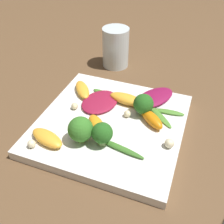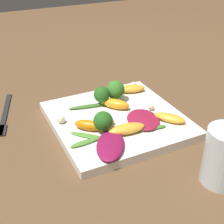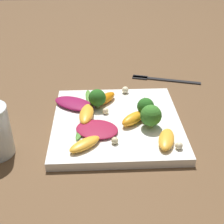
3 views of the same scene
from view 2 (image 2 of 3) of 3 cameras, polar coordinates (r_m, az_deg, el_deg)
ground_plane at (r=0.69m, az=0.89°, el=-2.11°), size 2.40×2.40×0.00m
plate at (r=0.68m, az=0.90°, el=-1.47°), size 0.27×0.27×0.02m
drinking_glass at (r=0.54m, az=19.84°, el=-7.67°), size 0.07×0.07×0.10m
fork at (r=0.74m, az=-19.17°, el=-0.94°), size 0.18×0.07×0.01m
radicchio_leaf_0 at (r=0.66m, az=5.71°, el=-1.37°), size 0.10×0.09×0.01m
radicchio_leaf_1 at (r=0.58m, az=-0.30°, el=-6.00°), size 0.11×0.10×0.01m
orange_segment_0 at (r=0.63m, az=-4.28°, el=-2.43°), size 0.06×0.06×0.02m
orange_segment_1 at (r=0.62m, az=2.72°, el=-3.08°), size 0.04×0.08×0.02m
orange_segment_2 at (r=0.78m, az=3.51°, el=4.27°), size 0.05×0.07×0.02m
orange_segment_3 at (r=0.70m, az=0.74°, el=1.48°), size 0.06×0.06×0.02m
orange_segment_4 at (r=0.67m, az=10.50°, el=-1.07°), size 0.07×0.06×0.02m
broccoli_floret_0 at (r=0.73m, az=0.62°, el=4.03°), size 0.04×0.04×0.05m
broccoli_floret_1 at (r=0.61m, az=-1.62°, el=-1.70°), size 0.04×0.04×0.05m
broccoli_floret_2 at (r=0.71m, az=-1.89°, el=3.13°), size 0.04×0.04×0.04m
arugula_sprig_0 at (r=0.71m, az=-4.21°, el=1.08°), size 0.03×0.09×0.01m
arugula_sprig_1 at (r=0.61m, az=-4.27°, el=-4.42°), size 0.06×0.07×0.00m
arugula_sprig_2 at (r=0.64m, az=5.85°, el=-3.00°), size 0.04×0.10×0.01m
arugula_sprig_3 at (r=0.60m, az=-4.96°, el=-5.57°), size 0.02×0.06×0.01m
macadamia_nut_0 at (r=0.66m, az=-9.31°, el=-1.38°), size 0.02×0.02×0.02m
macadamia_nut_1 at (r=0.80m, az=3.93°, el=5.00°), size 0.01×0.01×0.01m
macadamia_nut_2 at (r=0.65m, az=-0.16°, el=-1.77°), size 0.01×0.01×0.01m
macadamia_nut_3 at (r=0.70m, az=7.18°, el=0.86°), size 0.01×0.01×0.01m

